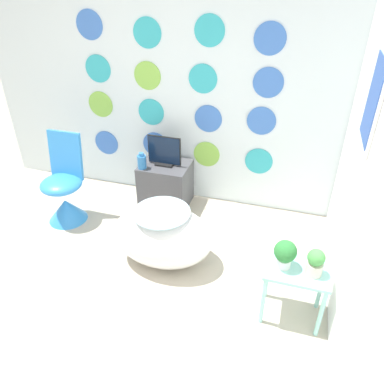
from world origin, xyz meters
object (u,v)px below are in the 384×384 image
at_px(vase, 142,161).
at_px(potted_plant_left, 285,253).
at_px(potted_plant_right, 315,262).
at_px(chair, 65,196).
at_px(tv, 164,152).
at_px(bathtub, 163,236).

bearing_deg(vase, potted_plant_left, -34.50).
bearing_deg(potted_plant_right, chair, 165.38).
distance_m(chair, potted_plant_right, 2.47).
height_order(tv, potted_plant_left, tv).
bearing_deg(potted_plant_right, vase, 148.41).
relative_size(bathtub, vase, 5.10).
relative_size(vase, potted_plant_left, 0.79).
xyz_separation_m(potted_plant_left, potted_plant_right, (0.20, -0.02, -0.02)).
distance_m(tv, potted_plant_left, 1.75).
height_order(bathtub, potted_plant_right, potted_plant_right).
distance_m(chair, vase, 0.84).
relative_size(potted_plant_left, potted_plant_right, 1.05).
bearing_deg(vase, tv, 35.47).
xyz_separation_m(tv, potted_plant_right, (1.51, -1.18, -0.05)).
xyz_separation_m(bathtub, potted_plant_right, (1.21, -0.31, 0.29)).
distance_m(bathtub, vase, 0.92).
distance_m(bathtub, tv, 0.98).
bearing_deg(potted_plant_left, bathtub, 163.59).
height_order(tv, potted_plant_right, tv).
bearing_deg(tv, vase, -144.53).
bearing_deg(vase, chair, -147.34).
bearing_deg(chair, potted_plant_right, -14.62).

